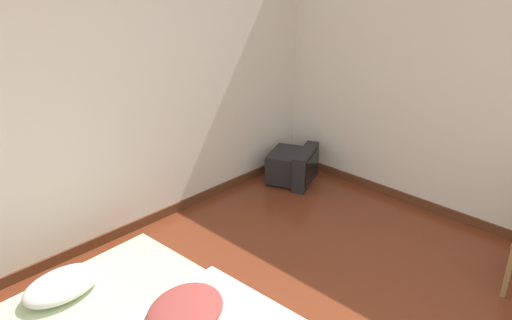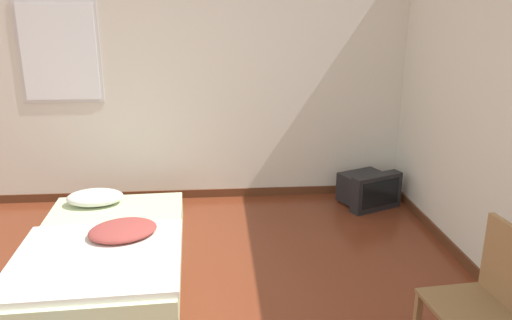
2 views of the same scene
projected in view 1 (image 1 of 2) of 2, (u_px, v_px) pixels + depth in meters
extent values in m
cube|color=silver|center=(60.00, 98.00, 3.63)|extent=(7.65, 0.06, 2.60)
cube|color=#562D19|center=(87.00, 247.00, 4.10)|extent=(7.65, 0.02, 0.09)
ellipsoid|color=silver|center=(62.00, 285.00, 3.24)|extent=(0.53, 0.36, 0.14)
ellipsoid|color=#993D38|center=(185.00, 310.00, 2.99)|extent=(0.65, 0.58, 0.11)
cube|color=black|center=(286.00, 165.00, 5.30)|extent=(0.54, 0.46, 0.30)
cube|color=black|center=(306.00, 167.00, 5.22)|extent=(0.56, 0.34, 0.37)
cube|color=black|center=(312.00, 167.00, 5.20)|extent=(0.42, 0.18, 0.27)
cube|color=olive|center=(509.00, 272.00, 3.51)|extent=(0.04, 0.04, 0.41)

